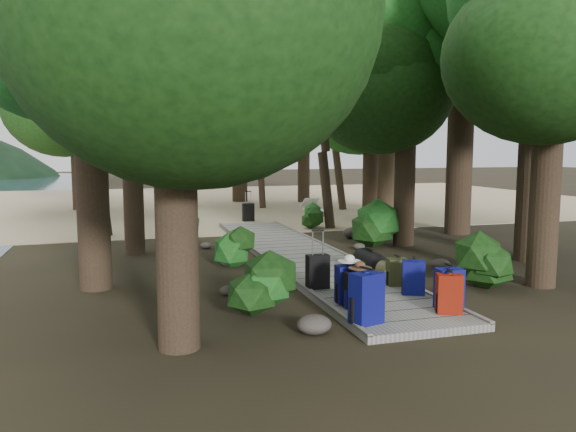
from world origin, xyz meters
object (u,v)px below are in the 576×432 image
object	(u,v)px
backpack_right_a	(449,291)
kayak	(129,214)
backpack_right_b	(449,287)
lone_suitcase_on_sand	(248,212)
duffel_right_khaki	(391,271)
suitcase_on_boardwalk	(318,272)
duffel_right_black	(369,261)
backpack_left_a	(366,295)
backpack_left_b	(356,288)
backpack_right_c	(413,276)
backpack_left_c	(347,282)
backpack_right_d	(397,270)
sun_lounger	(316,207)

from	to	relation	value
backpack_right_a	kayak	size ratio (longest dim) A/B	0.24
backpack_right_b	lone_suitcase_on_sand	size ratio (longest dim) A/B	1.11
duffel_right_khaki	suitcase_on_boardwalk	distance (m)	1.58
duffel_right_black	kayak	size ratio (longest dim) A/B	0.24
backpack_left_a	backpack_right_a	bearing A→B (deg)	-12.77
kayak	backpack_left_b	bearing A→B (deg)	-71.18
backpack_left_a	backpack_left_b	distance (m)	0.80
backpack_right_c	duffel_right_black	distance (m)	1.88
backpack_left_c	lone_suitcase_on_sand	bearing A→B (deg)	87.41
backpack_right_d	duffel_right_black	bearing A→B (deg)	99.44
backpack_right_d	lone_suitcase_on_sand	bearing A→B (deg)	101.57
backpack_right_c	lone_suitcase_on_sand	distance (m)	11.37
duffel_right_black	backpack_left_a	bearing A→B (deg)	-116.09
backpack_right_a	kayak	distance (m)	15.59
backpack_right_d	suitcase_on_boardwalk	size ratio (longest dim) A/B	0.90
backpack_left_b	backpack_left_c	size ratio (longest dim) A/B	0.92
backpack_left_b	sun_lounger	size ratio (longest dim) A/B	0.33
backpack_left_c	lone_suitcase_on_sand	size ratio (longest dim) A/B	1.06
kayak	sun_lounger	size ratio (longest dim) A/B	1.47
backpack_right_c	sun_lounger	size ratio (longest dim) A/B	0.33
lone_suitcase_on_sand	sun_lounger	distance (m)	3.26
backpack_right_d	kayak	bearing A→B (deg)	118.59
backpack_left_c	duffel_right_khaki	xyz separation A→B (m)	(1.41, 1.21, -0.17)
backpack_left_a	backpack_left_c	distance (m)	1.12
backpack_left_b	sun_lounger	world-z (taller)	backpack_left_b
backpack_left_a	backpack_right_c	world-z (taller)	backpack_left_a
backpack_left_b	duffel_right_black	bearing A→B (deg)	58.87
backpack_right_a	suitcase_on_boardwalk	world-z (taller)	backpack_right_a
backpack_right_c	duffel_right_black	bearing A→B (deg)	114.31
backpack_left_a	backpack_right_a	xyz separation A→B (m)	(1.43, 0.11, -0.07)
backpack_left_c	backpack_right_d	xyz separation A→B (m)	(1.34, 0.84, -0.07)
suitcase_on_boardwalk	lone_suitcase_on_sand	distance (m)	10.57
backpack_left_a	backpack_left_b	world-z (taller)	backpack_left_a
sun_lounger	duffel_right_khaki	bearing A→B (deg)	-106.88
backpack_left_b	suitcase_on_boardwalk	size ratio (longest dim) A/B	1.03
sun_lounger	backpack_left_c	bearing A→B (deg)	-111.70
backpack_left_c	backpack_right_c	size ratio (longest dim) A/B	1.06
backpack_right_b	duffel_right_khaki	size ratio (longest dim) A/B	1.37
backpack_right_b	lone_suitcase_on_sand	world-z (taller)	backpack_right_b
backpack_right_b	suitcase_on_boardwalk	world-z (taller)	backpack_right_b
backpack_left_a	suitcase_on_boardwalk	world-z (taller)	backpack_left_a
backpack_left_a	lone_suitcase_on_sand	size ratio (longest dim) A/B	1.27
backpack_left_c	suitcase_on_boardwalk	xyz separation A→B (m)	(-0.16, 1.02, -0.04)
backpack_left_b	backpack_right_d	world-z (taller)	backpack_left_b
backpack_left_b	suitcase_on_boardwalk	xyz separation A→B (m)	(-0.17, 1.35, -0.01)
backpack_right_c	suitcase_on_boardwalk	xyz separation A→B (m)	(-1.46, 0.84, -0.02)
duffel_right_black	lone_suitcase_on_sand	distance (m)	9.50
backpack_left_c	backpack_right_b	xyz separation A→B (m)	(1.38, -0.80, 0.02)
backpack_right_a	suitcase_on_boardwalk	distance (m)	2.47
backpack_right_c	suitcase_on_boardwalk	size ratio (longest dim) A/B	1.05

